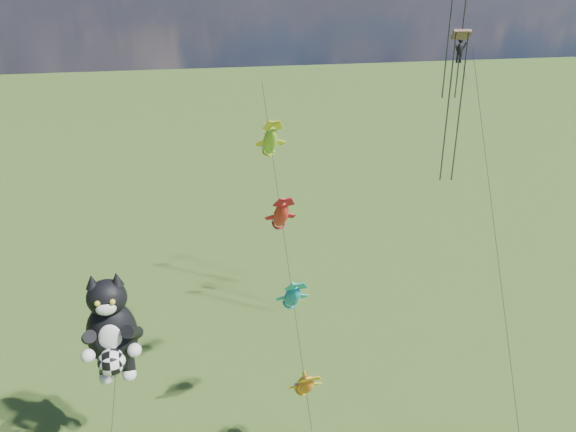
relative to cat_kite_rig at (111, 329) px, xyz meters
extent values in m
cylinder|color=black|center=(-0.47, -1.39, -4.99)|extent=(0.97, 2.55, 5.51)
ellipsoid|color=black|center=(0.00, 0.21, -0.42)|extent=(3.02, 2.73, 3.65)
ellipsoid|color=black|center=(0.00, 0.09, 1.75)|extent=(2.39, 2.27, 1.85)
cone|color=black|center=(-0.57, 0.09, 2.72)|extent=(0.80, 0.80, 0.68)
cone|color=black|center=(0.57, 0.09, 2.72)|extent=(0.80, 0.80, 0.68)
ellipsoid|color=white|center=(0.00, -0.65, 1.58)|extent=(1.06, 0.75, 0.66)
ellipsoid|color=white|center=(0.00, -0.65, -0.07)|extent=(1.22, 0.77, 1.50)
sphere|color=gold|center=(-0.34, -0.73, 1.95)|extent=(0.27, 0.27, 0.27)
sphere|color=gold|center=(0.34, -0.73, 1.95)|extent=(0.27, 0.27, 0.27)
sphere|color=white|center=(-1.08, -0.99, -0.70)|extent=(0.68, 0.68, 0.68)
sphere|color=white|center=(1.08, -0.99, -0.70)|extent=(0.68, 0.68, 0.68)
sphere|color=white|center=(-0.57, 0.03, -2.87)|extent=(0.73, 0.73, 0.73)
sphere|color=white|center=(0.57, 0.03, -2.87)|extent=(0.73, 0.73, 0.73)
sphere|color=white|center=(0.00, -1.33, -0.99)|extent=(1.32, 1.32, 1.32)
cylinder|color=black|center=(9.20, 0.55, 1.30)|extent=(0.12, 15.83, 18.10)
ellipsoid|color=red|center=(9.18, -2.93, -2.67)|extent=(0.81, 2.18, 2.32)
ellipsoid|color=blue|center=(9.20, 0.03, 0.70)|extent=(0.81, 2.18, 2.32)
ellipsoid|color=red|center=(9.21, 2.98, 4.08)|extent=(0.81, 2.18, 2.32)
ellipsoid|color=green|center=(9.23, 5.93, 7.45)|extent=(0.81, 2.18, 2.32)
cylinder|color=black|center=(20.21, 0.17, 4.52)|extent=(2.47, 16.92, 24.54)
cube|color=#148B3F|center=(20.27, 5.67, 13.06)|extent=(1.12, 0.79, 0.60)
cylinder|color=black|center=(19.91, 5.67, 8.62)|extent=(0.08, 0.08, 8.88)
cylinder|color=black|center=(20.62, 5.67, 8.62)|extent=(0.08, 0.08, 8.88)
cylinder|color=black|center=(21.02, 8.61, 13.44)|extent=(0.08, 0.08, 9.45)
cylinder|color=black|center=(21.84, 8.61, 13.44)|extent=(0.08, 0.08, 9.45)
camera|label=1|loc=(3.49, -24.66, 15.88)|focal=35.00mm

